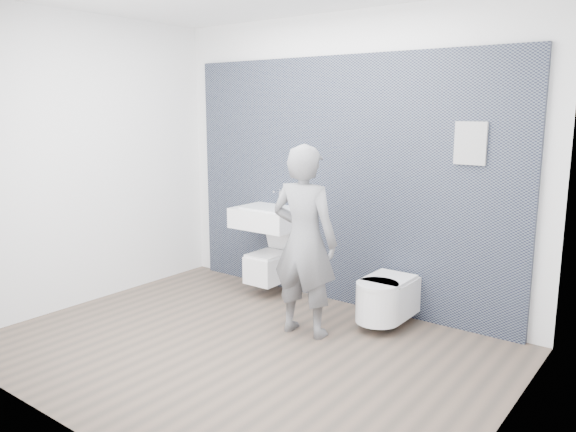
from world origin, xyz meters
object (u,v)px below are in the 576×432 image
Objects in this scene: toilet_square at (270,265)px; visitor at (304,241)px; toilet_rounded at (385,298)px; washbasin at (268,217)px.

visitor is (0.89, -0.64, 0.51)m from toilet_square.
visitor reaches higher than toilet_rounded.
toilet_square is at bearing -42.19° from visitor.
visitor reaches higher than toilet_square.
washbasin reaches higher than toilet_square.
toilet_rounded is (1.38, -0.08, -0.56)m from washbasin.
washbasin is at bearing 176.75° from toilet_rounded.
washbasin reaches higher than toilet_rounded.
toilet_rounded is at bearing -137.95° from visitor.
toilet_square is 0.97× the size of toilet_rounded.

